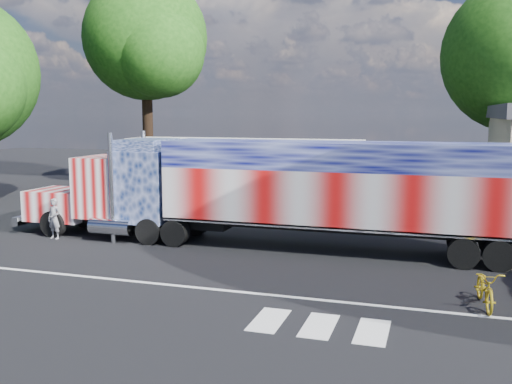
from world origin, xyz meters
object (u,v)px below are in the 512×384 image
(semi_truck, at_px, (275,189))
(bicycle, at_px, (485,288))
(coach_bus, at_px, (243,172))
(woman, at_px, (54,219))
(tree_nw_a, at_px, (147,39))

(semi_truck, height_order, bicycle, semi_truck)
(coach_bus, relative_size, woman, 7.68)
(coach_bus, distance_m, bicycle, 16.62)
(woman, height_order, tree_nw_a, tree_nw_a)
(tree_nw_a, bearing_deg, coach_bus, -37.66)
(bicycle, bearing_deg, tree_nw_a, 129.02)
(tree_nw_a, bearing_deg, bicycle, -44.68)
(semi_truck, distance_m, coach_bus, 8.84)
(semi_truck, distance_m, woman, 8.69)
(semi_truck, distance_m, bicycle, 8.43)
(semi_truck, relative_size, coach_bus, 1.60)
(semi_truck, bearing_deg, coach_bus, 116.60)
(semi_truck, relative_size, tree_nw_a, 1.40)
(woman, relative_size, bicycle, 0.84)
(semi_truck, distance_m, tree_nw_a, 21.11)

